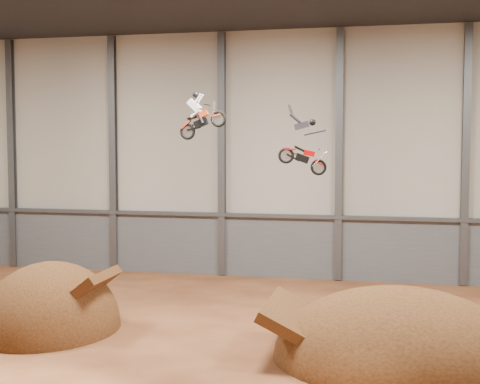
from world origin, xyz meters
name	(u,v)px	position (x,y,z in m)	size (l,w,h in m)	color
floor	(213,360)	(0.00, 0.00, 0.00)	(40.00, 40.00, 0.00)	#552A16
back_wall	(280,155)	(0.00, 15.00, 7.00)	(40.00, 0.10, 14.00)	#AEA79A
lower_band_back	(279,247)	(0.00, 14.90, 1.75)	(39.80, 0.18, 3.50)	#53565B
steel_rail	(279,216)	(0.00, 14.75, 3.55)	(39.80, 0.35, 0.20)	#47494F
steel_column_0	(12,154)	(-16.67, 14.80, 7.00)	(0.40, 0.36, 13.90)	#47494F
steel_column_1	(113,154)	(-10.00, 14.80, 7.00)	(0.40, 0.36, 13.90)	#47494F
steel_column_2	(222,155)	(-3.33, 14.80, 7.00)	(0.40, 0.36, 13.90)	#47494F
steel_column_3	(339,155)	(3.33, 14.80, 7.00)	(0.40, 0.36, 13.90)	#47494F
steel_column_4	(466,156)	(10.00, 14.80, 7.00)	(0.40, 0.36, 13.90)	#47494F
takeoff_ramp	(50,330)	(-7.47, 2.22, 0.00)	(5.60, 6.46, 5.60)	#361D0D
landing_ramp	(398,360)	(6.42, 1.35, 0.00)	(8.87, 7.85, 5.12)	#361D0D
fmx_rider_a	(206,110)	(-1.44, 4.43, 9.03)	(2.11, 0.80, 1.91)	red
fmx_rider_b	(300,140)	(2.50, 4.31, 7.76)	(2.67, 0.76, 2.29)	#C40404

